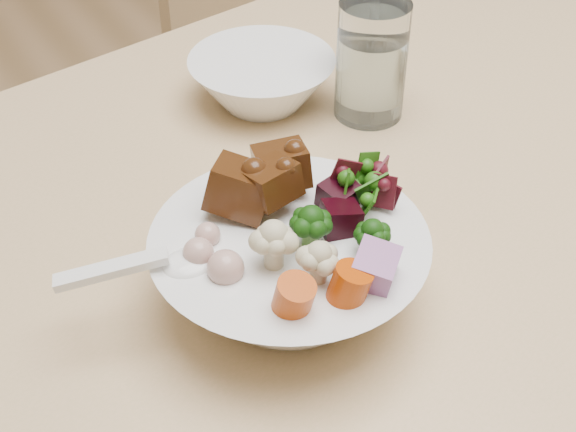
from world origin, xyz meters
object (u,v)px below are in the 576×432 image
at_px(food_bowl, 290,262).
at_px(chair_far, 279,43).
at_px(dining_table, 525,157).
at_px(side_bowl, 262,81).
at_px(water_glass, 371,65).

bearing_deg(food_bowl, chair_far, 60.64).
relative_size(chair_far, food_bowl, 3.62).
distance_m(dining_table, side_bowl, 0.33).
bearing_deg(food_bowl, side_bowl, 65.17).
bearing_deg(side_bowl, dining_table, -32.01).
height_order(chair_far, side_bowl, chair_far).
bearing_deg(water_glass, chair_far, 69.01).
bearing_deg(chair_far, dining_table, -112.24).
xyz_separation_m(dining_table, water_glass, (-0.18, 0.09, 0.13)).
xyz_separation_m(chair_far, side_bowl, (-0.32, -0.53, 0.28)).
bearing_deg(chair_far, food_bowl, -137.01).
bearing_deg(side_bowl, water_glass, -41.59).
distance_m(chair_far, food_bowl, 0.97).
bearing_deg(dining_table, food_bowl, -173.32).
relative_size(food_bowl, side_bowl, 1.37).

